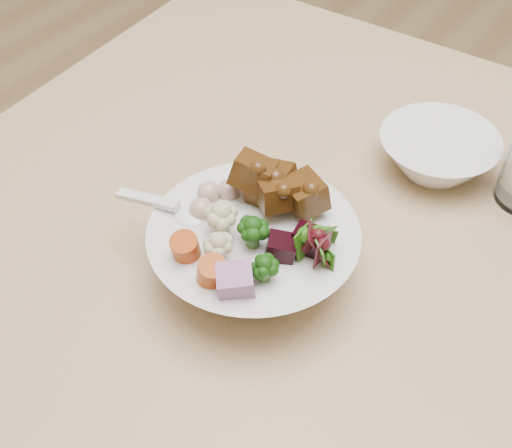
# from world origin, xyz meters

# --- Properties ---
(food_bowl) EXTENTS (0.21, 0.21, 0.11)m
(food_bowl) POSITION_xyz_m (-0.14, -0.24, 0.71)
(food_bowl) COLOR white
(food_bowl) RESTS_ON dining_table
(soup_spoon) EXTENTS (0.11, 0.04, 0.02)m
(soup_spoon) POSITION_xyz_m (-0.22, -0.26, 0.73)
(soup_spoon) COLOR white
(soup_spoon) RESTS_ON food_bowl
(side_bowl) EXTENTS (0.14, 0.14, 0.05)m
(side_bowl) POSITION_xyz_m (-0.07, 0.02, 0.70)
(side_bowl) COLOR white
(side_bowl) RESTS_ON dining_table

